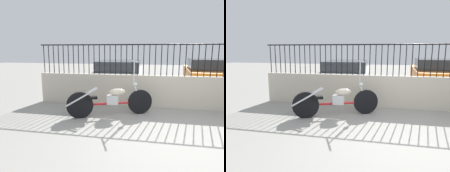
# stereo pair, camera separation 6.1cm
# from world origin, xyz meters

# --- Properties ---
(ground_plane) EXTENTS (40.00, 40.00, 0.00)m
(ground_plane) POSITION_xyz_m (0.00, 0.00, 0.00)
(ground_plane) COLOR gray
(low_wall) EXTENTS (8.14, 0.18, 0.96)m
(low_wall) POSITION_xyz_m (0.00, 2.36, 0.48)
(low_wall) COLOR beige
(low_wall) RESTS_ON ground_plane
(fence_railing) EXTENTS (8.14, 0.04, 0.92)m
(fence_railing) POSITION_xyz_m (-0.00, 2.36, 1.55)
(fence_railing) COLOR black
(fence_railing) RESTS_ON low_wall
(motorcycle_red) EXTENTS (2.15, 1.03, 1.44)m
(motorcycle_red) POSITION_xyz_m (-1.64, 1.24, 0.41)
(motorcycle_red) COLOR black
(motorcycle_red) RESTS_ON ground_plane
(car_white) EXTENTS (2.05, 4.58, 1.26)m
(car_white) POSITION_xyz_m (-1.87, 4.86, 0.65)
(car_white) COLOR black
(car_white) RESTS_ON ground_plane
(car_orange) EXTENTS (2.06, 4.14, 1.34)m
(car_orange) POSITION_xyz_m (1.83, 5.38, 0.69)
(car_orange) COLOR black
(car_orange) RESTS_ON ground_plane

